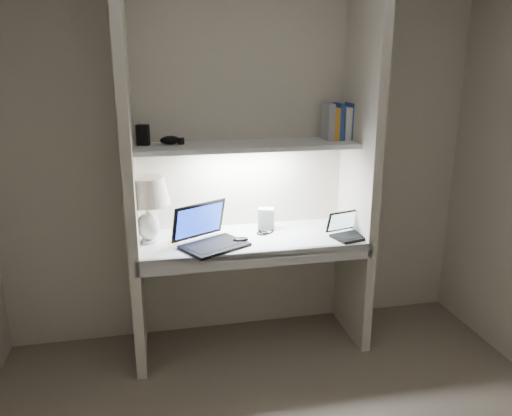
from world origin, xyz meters
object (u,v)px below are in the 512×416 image
object	(u,v)px
table_lamp	(147,199)
speaker	(266,219)
laptop_main	(209,236)
book_row	(340,122)
laptop_netbook	(349,231)

from	to	relation	value
table_lamp	speaker	distance (m)	0.81
table_lamp	laptop_main	bearing A→B (deg)	-19.65
speaker	book_row	xyz separation A→B (m)	(0.51, 0.02, 0.63)
table_lamp	book_row	xyz separation A→B (m)	(1.28, 0.10, 0.42)
laptop_main	book_row	xyz separation A→B (m)	(0.92, 0.23, 0.65)
laptop_main	book_row	bearing A→B (deg)	-14.93
laptop_netbook	book_row	size ratio (longest dim) A/B	1.21
speaker	book_row	world-z (taller)	book_row
laptop_main	speaker	distance (m)	0.47
table_lamp	laptop_netbook	bearing A→B (deg)	-7.15
laptop_main	laptop_netbook	bearing A→B (deg)	-31.02
speaker	laptop_netbook	bearing A→B (deg)	-9.23
laptop_netbook	speaker	world-z (taller)	laptop_netbook
table_lamp	speaker	size ratio (longest dim) A/B	2.81
speaker	book_row	size ratio (longest dim) A/B	0.63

